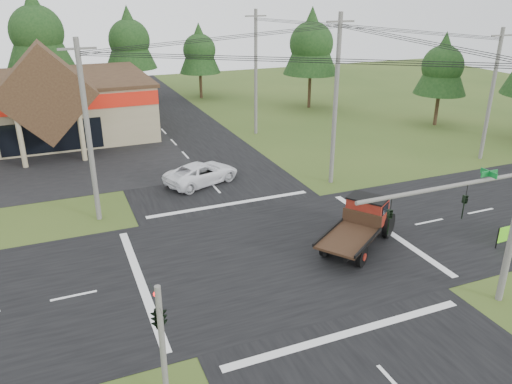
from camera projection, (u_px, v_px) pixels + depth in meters
ground at (276, 254)px, 25.99m from camera, size 120.00×120.00×0.00m
road_ns at (276, 254)px, 25.99m from camera, size 12.00×120.00×0.02m
road_ew at (276, 254)px, 25.99m from camera, size 120.00×12.00×0.02m
parking_apron at (0, 173)px, 37.26m from camera, size 28.00×14.00×0.02m
traffic_signal_mast at (487, 215)px, 19.97m from camera, size 8.12×0.24×7.00m
traffic_signal_corner at (158, 307)px, 15.73m from camera, size 0.53×2.48×4.40m
utility_pole_nw at (88, 132)px, 27.95m from camera, size 2.00×0.30×10.50m
utility_pole_ne at (336, 100)px, 33.43m from camera, size 2.00×0.30×11.50m
utility_pole_far at (491, 94)px, 38.65m from camera, size 2.00×0.30×10.20m
utility_pole_n at (256, 72)px, 45.46m from camera, size 2.00×0.30×11.20m
tree_row_c at (36, 29)px, 54.18m from camera, size 7.28×7.28×13.13m
tree_row_d at (129, 38)px, 59.09m from camera, size 6.16×6.16×11.11m
tree_row_e at (199, 49)px, 60.73m from camera, size 5.04×5.04×9.09m
tree_side_ne at (311, 41)px, 55.22m from camera, size 6.16×6.16×11.11m
tree_side_e_near at (443, 64)px, 48.31m from camera, size 5.04×5.04×9.09m
antique_flatbed_truck at (358, 226)px, 26.25m from camera, size 6.24×5.30×2.51m
white_pickup at (202, 173)px, 35.18m from camera, size 5.98×4.28×1.51m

